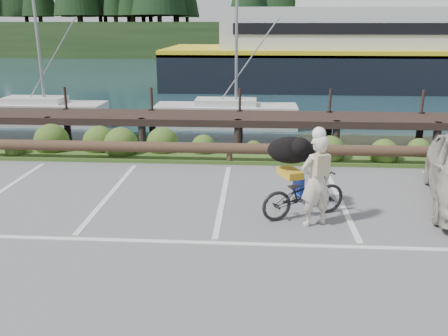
# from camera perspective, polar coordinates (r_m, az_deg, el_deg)

# --- Properties ---
(ground) EXTENTS (72.00, 72.00, 0.00)m
(ground) POSITION_cam_1_polar(r_m,az_deg,el_deg) (8.93, -0.95, -7.90)
(ground) COLOR #5D5C5F
(harbor_backdrop) EXTENTS (170.00, 160.00, 30.00)m
(harbor_backdrop) POSITION_cam_1_polar(r_m,az_deg,el_deg) (86.67, 3.67, 14.47)
(harbor_backdrop) COLOR #19313C
(harbor_backdrop) RESTS_ON ground
(vegetation_strip) EXTENTS (34.00, 1.60, 0.10)m
(vegetation_strip) POSITION_cam_1_polar(r_m,az_deg,el_deg) (13.89, 0.82, 1.51)
(vegetation_strip) COLOR #3D5B21
(vegetation_strip) RESTS_ON ground
(log_rail) EXTENTS (32.00, 0.30, 0.60)m
(log_rail) POSITION_cam_1_polar(r_m,az_deg,el_deg) (13.23, 0.67, 0.50)
(log_rail) COLOR #443021
(log_rail) RESTS_ON ground
(bicycle) EXTENTS (1.93, 1.35, 0.96)m
(bicycle) POSITION_cam_1_polar(r_m,az_deg,el_deg) (9.64, 9.57, -3.11)
(bicycle) COLOR black
(bicycle) RESTS_ON ground
(cyclist) EXTENTS (0.77, 0.66, 1.79)m
(cyclist) POSITION_cam_1_polar(r_m,az_deg,el_deg) (9.16, 11.04, -1.53)
(cyclist) COLOR beige
(cyclist) RESTS_ON ground
(dog) EXTENTS (0.84, 1.09, 0.57)m
(dog) POSITION_cam_1_polar(r_m,az_deg,el_deg) (9.90, 8.08, 2.14)
(dog) COLOR black
(dog) RESTS_ON bicycle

